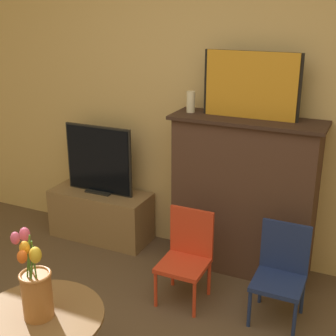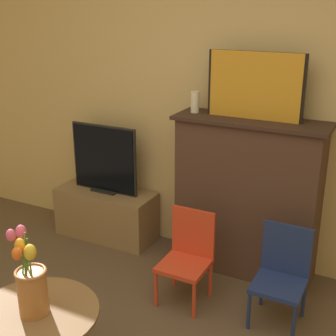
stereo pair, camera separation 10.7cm
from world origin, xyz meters
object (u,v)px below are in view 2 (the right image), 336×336
at_px(tv_monitor, 104,160).
at_px(chair_blue, 282,272).
at_px(painting, 255,86).
at_px(chair_red, 188,253).
at_px(vase_tulips, 31,284).

relative_size(tv_monitor, chair_blue, 0.97).
distance_m(painting, chair_red, 1.23).
height_order(tv_monitor, vase_tulips, tv_monitor).
relative_size(chair_red, vase_tulips, 1.34).
relative_size(painting, vase_tulips, 1.43).
bearing_deg(chair_blue, chair_red, -174.56).
distance_m(tv_monitor, chair_blue, 1.74).
bearing_deg(painting, chair_red, -113.71).
xyz_separation_m(painting, tv_monitor, (-1.25, -0.03, -0.71)).
bearing_deg(chair_red, painting, 66.29).
bearing_deg(chair_blue, tv_monitor, 164.89).
xyz_separation_m(chair_red, vase_tulips, (-0.31, -1.14, 0.33)).
distance_m(tv_monitor, chair_red, 1.19).
bearing_deg(chair_red, tv_monitor, 153.57).
bearing_deg(chair_blue, vase_tulips, -128.24).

